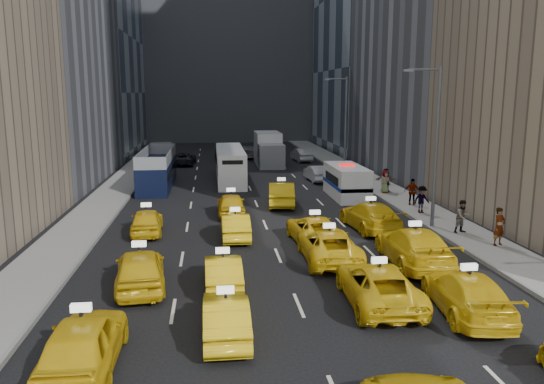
{
  "coord_description": "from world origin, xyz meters",
  "views": [
    {
      "loc": [
        -3.04,
        -15.9,
        7.6
      ],
      "look_at": [
        0.37,
        13.63,
        2.0
      ],
      "focal_mm": 35.0,
      "sensor_mm": 36.0,
      "label": 1
    }
  ],
  "objects": [
    {
      "name": "ground",
      "position": [
        0.0,
        0.0,
        0.0
      ],
      "size": [
        160.0,
        160.0,
        0.0
      ],
      "primitive_type": "plane",
      "color": "black",
      "rests_on": "ground"
    },
    {
      "name": "sidewalk_west",
      "position": [
        -10.5,
        25.0,
        0.07
      ],
      "size": [
        3.0,
        90.0,
        0.15
      ],
      "primitive_type": "cube",
      "color": "gray",
      "rests_on": "ground"
    },
    {
      "name": "sidewalk_east",
      "position": [
        10.5,
        25.0,
        0.07
      ],
      "size": [
        3.0,
        90.0,
        0.15
      ],
      "primitive_type": "cube",
      "color": "gray",
      "rests_on": "ground"
    },
    {
      "name": "curb_west",
      "position": [
        -9.05,
        25.0,
        0.09
      ],
      "size": [
        0.15,
        90.0,
        0.18
      ],
      "primitive_type": "cube",
      "color": "slate",
      "rests_on": "ground"
    },
    {
      "name": "curb_east",
      "position": [
        9.05,
        25.0,
        0.09
      ],
      "size": [
        0.15,
        90.0,
        0.18
      ],
      "primitive_type": "cube",
      "color": "slate",
      "rests_on": "ground"
    },
    {
      "name": "building_backdrop",
      "position": [
        0.0,
        72.0,
        20.0
      ],
      "size": [
        30.0,
        12.0,
        40.0
      ],
      "primitive_type": "cube",
      "color": "slate",
      "rests_on": "ground"
    },
    {
      "name": "streetlight_near",
      "position": [
        9.18,
        12.0,
        4.92
      ],
      "size": [
        2.15,
        0.22,
        9.0
      ],
      "color": "#595B60",
      "rests_on": "ground"
    },
    {
      "name": "streetlight_far",
      "position": [
        9.18,
        32.0,
        4.92
      ],
      "size": [
        2.15,
        0.22,
        9.0
      ],
      "color": "#595B60",
      "rests_on": "ground"
    },
    {
      "name": "taxi_4",
      "position": [
        -6.65,
        -1.82,
        0.81
      ],
      "size": [
        1.92,
        4.76,
        1.62
      ],
      "primitive_type": "imported",
      "rotation": [
        0.0,
        0.0,
        3.14
      ],
      "color": "yellow",
      "rests_on": "ground"
    },
    {
      "name": "taxi_5",
      "position": [
        -2.69,
        -0.21,
        0.67
      ],
      "size": [
        1.44,
        4.06,
        1.33
      ],
      "primitive_type": "imported",
      "rotation": [
        0.0,
        0.0,
        3.15
      ],
      "color": "yellow",
      "rests_on": "ground"
    },
    {
      "name": "taxi_6",
      "position": [
        2.89,
        1.82,
        0.72
      ],
      "size": [
        2.57,
        5.25,
        1.44
      ],
      "primitive_type": "imported",
      "rotation": [
        0.0,
        0.0,
        3.11
      ],
      "color": "yellow",
      "rests_on": "ground"
    },
    {
      "name": "taxi_7",
      "position": [
        5.69,
        0.61,
        0.74
      ],
      "size": [
        2.63,
        5.29,
        1.48
      ],
      "primitive_type": "imported",
      "rotation": [
        0.0,
        0.0,
        3.03
      ],
      "color": "yellow",
      "rests_on": "ground"
    },
    {
      "name": "taxi_8",
      "position": [
        -5.91,
        4.41,
        0.79
      ],
      "size": [
        2.38,
        4.84,
        1.59
      ],
      "primitive_type": "imported",
      "rotation": [
        0.0,
        0.0,
        3.25
      ],
      "color": "yellow",
      "rests_on": "ground"
    },
    {
      "name": "taxi_9",
      "position": [
        -2.68,
        4.04,
        0.66
      ],
      "size": [
        1.48,
        4.04,
        1.32
      ],
      "primitive_type": "imported",
      "rotation": [
        0.0,
        0.0,
        3.16
      ],
      "color": "yellow",
      "rests_on": "ground"
    },
    {
      "name": "taxi_10",
      "position": [
        2.21,
        6.98,
        0.72
      ],
      "size": [
        2.49,
        5.21,
        1.43
      ],
      "primitive_type": "imported",
      "rotation": [
        0.0,
        0.0,
        3.12
      ],
      "color": "yellow",
      "rests_on": "ground"
    },
    {
      "name": "taxi_11",
      "position": [
        5.86,
        5.98,
        0.84
      ],
      "size": [
        2.59,
        5.86,
        1.67
      ],
      "primitive_type": "imported",
      "rotation": [
        0.0,
        0.0,
        3.1
      ],
      "color": "yellow",
      "rests_on": "ground"
    },
    {
      "name": "taxi_12",
      "position": [
        -6.6,
        12.75,
        0.7
      ],
      "size": [
        1.87,
        4.18,
        1.39
      ],
      "primitive_type": "imported",
      "rotation": [
        0.0,
        0.0,
        3.2
      ],
      "color": "yellow",
      "rests_on": "ground"
    },
    {
      "name": "taxi_13",
      "position": [
        -1.86,
        11.21,
        0.68
      ],
      "size": [
        1.47,
        4.13,
        1.36
      ],
      "primitive_type": "imported",
      "rotation": [
        0.0,
        0.0,
        3.15
      ],
      "color": "yellow",
      "rests_on": "ground"
    },
    {
      "name": "taxi_14",
      "position": [
        2.15,
        10.0,
        0.68
      ],
      "size": [
        2.53,
        5.04,
        1.37
      ],
      "primitive_type": "imported",
      "rotation": [
        0.0,
        0.0,
        3.2
      ],
      "color": "yellow",
      "rests_on": "ground"
    },
    {
      "name": "taxi_15",
      "position": [
        5.76,
        12.23,
        0.78
      ],
      "size": [
        2.64,
        5.54,
        1.56
      ],
      "primitive_type": "imported",
      "rotation": [
        0.0,
        0.0,
        3.23
      ],
      "color": "yellow",
      "rests_on": "ground"
    },
    {
      "name": "taxi_16",
      "position": [
        -1.87,
        16.58,
        0.71
      ],
      "size": [
        1.68,
        4.17,
        1.42
      ],
      "primitive_type": "imported",
      "rotation": [
        0.0,
        0.0,
        3.14
      ],
      "color": "yellow",
      "rests_on": "ground"
    },
    {
      "name": "taxi_17",
      "position": [
        1.66,
        19.25,
        0.79
      ],
      "size": [
        2.2,
        4.98,
        1.59
      ],
      "primitive_type": "imported",
      "rotation": [
        0.0,
        0.0,
        3.03
      ],
      "color": "yellow",
      "rests_on": "ground"
    },
    {
      "name": "nypd_van",
      "position": [
        6.77,
        21.47,
        1.13
      ],
      "size": [
        2.7,
        5.98,
        2.5
      ],
      "rotation": [
        0.0,
        0.0,
        -0.08
      ],
      "color": "white",
      "rests_on": "ground"
    },
    {
      "name": "double_decker",
      "position": [
        -7.43,
        27.66,
        1.48
      ],
      "size": [
        3.12,
        10.45,
        3.0
      ],
      "rotation": [
        0.0,
        0.0,
        0.08
      ],
      "color": "black",
      "rests_on": "ground"
    },
    {
      "name": "city_bus",
      "position": [
        -1.43,
        29.91,
        1.39
      ],
      "size": [
        2.35,
        10.94,
        2.82
      ],
      "rotation": [
        0.0,
        0.0,
        0.01
      ],
      "color": "white",
      "rests_on": "ground"
    },
    {
      "name": "box_truck",
      "position": [
        3.0,
        39.62,
        1.69
      ],
      "size": [
        2.85,
        7.59,
        3.43
      ],
      "rotation": [
        0.0,
        0.0,
        -0.04
      ],
      "color": "silver",
      "rests_on": "ground"
    },
    {
      "name": "misc_car_0",
      "position": [
        6.04,
        28.86,
        0.69
      ],
      "size": [
        1.75,
        4.27,
        1.38
      ],
      "primitive_type": "imported",
      "rotation": [
        0.0,
        0.0,
        3.21
      ],
      "color": "#A9ABB1",
      "rests_on": "ground"
    },
    {
      "name": "misc_car_1",
      "position": [
        -5.89,
        40.69,
        0.66
      ],
      "size": [
        2.48,
        4.89,
        1.33
      ],
      "primitive_type": "imported",
      "rotation": [
        0.0,
        0.0,
        3.08
      ],
      "color": "black",
      "rests_on": "ground"
    },
    {
      "name": "misc_car_2",
      "position": [
        1.27,
        46.03,
        0.76
      ],
      "size": [
        2.3,
        5.3,
        1.52
      ],
      "primitive_type": "imported",
      "rotation": [
        0.0,
        0.0,
        3.17
      ],
      "color": "slate",
      "rests_on": "ground"
    },
    {
      "name": "misc_car_3",
      "position": [
        -1.61,
        44.94,
        0.84
      ],
      "size": [
        2.03,
        4.93,
        1.67
      ],
      "primitive_type": "imported",
      "rotation": [
        0.0,
        0.0,
        3.15
      ],
      "color": "black",
      "rests_on": "ground"
    },
    {
      "name": "misc_car_4",
      "position": [
        7.02,
        42.44,
        0.73
      ],
      "size": [
        2.02,
        4.59,
        1.46
      ],
      "primitive_type": "imported",
      "rotation": [
        0.0,
        0.0,
        3.25
      ],
      "color": "#9A9DA1",
      "rests_on": "ground"
    },
    {
      "name": "pedestrian_0",
      "position": [
        10.99,
        7.96,
        1.1
      ],
      "size": [
        0.81,
        0.67,
        1.89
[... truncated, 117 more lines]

